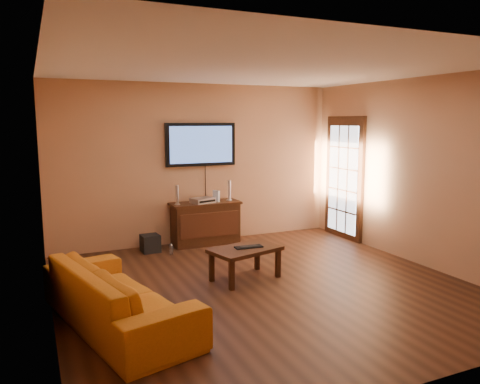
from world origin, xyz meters
TOP-DOWN VIEW (x-y plane):
  - ground_plane at (0.00, 0.00)m, footprint 5.00×5.00m
  - room_walls at (0.00, 0.62)m, footprint 5.00×5.00m
  - french_door at (2.46, 1.70)m, footprint 0.07×1.02m
  - media_console at (0.04, 2.27)m, footprint 1.18×0.45m
  - television at (0.04, 2.45)m, footprint 1.23×0.08m
  - coffee_table at (-0.11, 0.35)m, footprint 1.02×0.76m
  - sofa at (-1.89, -0.38)m, footprint 1.15×2.27m
  - speaker_left at (-0.46, 2.23)m, footprint 0.09×0.09m
  - speaker_right at (0.48, 2.27)m, footprint 0.10×0.10m
  - av_receiver at (-0.02, 2.24)m, footprint 0.43×0.35m
  - game_console at (0.23, 2.24)m, footprint 0.09×0.15m
  - subwoofer at (-0.94, 2.17)m, footprint 0.29×0.29m
  - bottle at (-0.68, 1.88)m, footprint 0.06×0.06m
  - keyboard at (-0.06, 0.35)m, footprint 0.38×0.17m

SIDE VIEW (x-z plane):
  - ground_plane at x=0.00m, z-range 0.00..0.00m
  - bottle at x=-0.68m, z-range -0.01..0.17m
  - subwoofer at x=-0.94m, z-range 0.00..0.28m
  - media_console at x=0.04m, z-range 0.00..0.72m
  - coffee_table at x=-0.11m, z-range 0.15..0.58m
  - sofa at x=-1.89m, z-range 0.00..0.85m
  - keyboard at x=-0.06m, z-range 0.43..0.45m
  - av_receiver at x=-0.02m, z-range 0.72..0.80m
  - game_console at x=0.23m, z-range 0.72..0.91m
  - speaker_left at x=-0.46m, z-range 0.71..1.03m
  - speaker_right at x=0.48m, z-range 0.71..1.06m
  - french_door at x=2.46m, z-range -0.06..2.16m
  - television at x=0.04m, z-range 1.32..2.05m
  - room_walls at x=0.00m, z-range -0.81..4.19m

